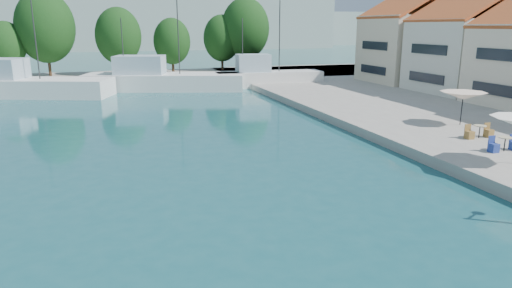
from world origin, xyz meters
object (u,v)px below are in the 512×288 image
object	(u,v)px
trawler_03	(160,80)
trawler_04	(266,78)
umbrella_cream	(463,96)
trawler_02	(20,86)

from	to	relation	value
trawler_03	trawler_04	xyz separation A→B (m)	(12.15, -1.01, 0.00)
trawler_04	trawler_03	bearing A→B (deg)	179.97
trawler_03	umbrella_cream	world-z (taller)	trawler_03
trawler_04	umbrella_cream	world-z (taller)	trawler_04
trawler_03	trawler_02	bearing A→B (deg)	-161.29
trawler_04	trawler_02	bearing A→B (deg)	-176.23
umbrella_cream	trawler_03	bearing A→B (deg)	120.87
trawler_02	trawler_03	distance (m)	14.13
trawler_03	trawler_04	size ratio (longest dim) A/B	1.42
trawler_02	umbrella_cream	size ratio (longest dim) A/B	6.04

